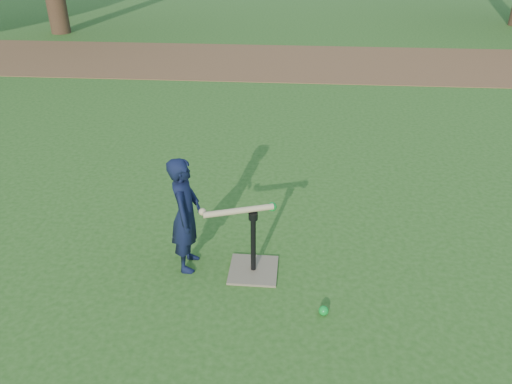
{
  "coord_description": "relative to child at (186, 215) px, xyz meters",
  "views": [
    {
      "loc": [
        0.26,
        -3.21,
        2.83
      ],
      "look_at": [
        -0.05,
        0.64,
        0.65
      ],
      "focal_mm": 35.0,
      "sensor_mm": 36.0,
      "label": 1
    }
  ],
  "objects": [
    {
      "name": "ground",
      "position": [
        0.64,
        -0.39,
        -0.54
      ],
      "size": [
        80.0,
        80.0,
        0.0
      ],
      "primitive_type": "plane",
      "color": "#285116",
      "rests_on": "ground"
    },
    {
      "name": "dirt_strip",
      "position": [
        0.64,
        7.11,
        -0.53
      ],
      "size": [
        24.0,
        3.0,
        0.01
      ],
      "primitive_type": "cube",
      "color": "brown",
      "rests_on": "ground"
    },
    {
      "name": "child",
      "position": [
        0.0,
        0.0,
        0.0
      ],
      "size": [
        0.26,
        0.4,
        1.08
      ],
      "primitive_type": "imported",
      "rotation": [
        0.0,
        0.0,
        1.58
      ],
      "color": "black",
      "rests_on": "ground"
    },
    {
      "name": "wiffle_ball_ground",
      "position": [
        1.2,
        -0.56,
        -0.5
      ],
      "size": [
        0.08,
        0.08,
        0.08
      ],
      "primitive_type": "sphere",
      "color": "#0D9428",
      "rests_on": "ground"
    },
    {
      "name": "batting_tee",
      "position": [
        0.59,
        -0.05,
        -0.43
      ],
      "size": [
        0.43,
        0.43,
        0.61
      ],
      "color": "#7E6B50",
      "rests_on": "ground"
    },
    {
      "name": "swing_action",
      "position": [
        0.5,
        -0.05,
        0.1
      ],
      "size": [
        0.65,
        0.28,
        0.09
      ],
      "color": "tan",
      "rests_on": "ground"
    }
  ]
}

